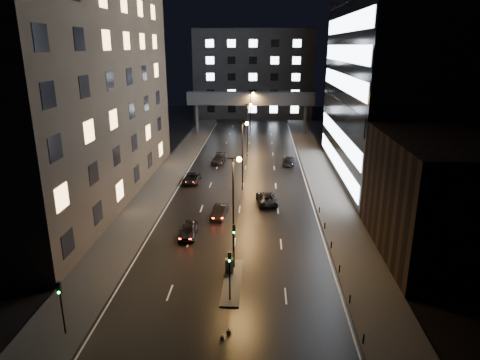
% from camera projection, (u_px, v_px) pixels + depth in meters
% --- Properties ---
extents(ground, '(160.00, 160.00, 0.00)m').
position_uv_depth(ground, '(246.00, 168.00, 74.81)').
color(ground, black).
rests_on(ground, ground).
extents(sidewalk_left, '(5.00, 110.00, 0.15)m').
position_uv_depth(sidewalk_left, '(169.00, 174.00, 70.64)').
color(sidewalk_left, '#383533').
rests_on(sidewalk_left, ground).
extents(sidewalk_right, '(5.00, 110.00, 0.15)m').
position_uv_depth(sidewalk_right, '(321.00, 177.00, 69.41)').
color(sidewalk_right, '#383533').
rests_on(sidewalk_right, ground).
extents(building_left, '(15.00, 48.00, 40.00)m').
position_uv_depth(building_left, '(66.00, 49.00, 54.67)').
color(building_left, '#2D2319').
rests_on(building_left, ground).
extents(building_right_low, '(10.00, 18.00, 12.00)m').
position_uv_depth(building_right_low, '(434.00, 197.00, 42.49)').
color(building_right_low, black).
rests_on(building_right_low, ground).
extents(building_right_glass, '(20.00, 36.00, 45.00)m').
position_uv_depth(building_right_glass, '(414.00, 31.00, 63.01)').
color(building_right_glass, black).
rests_on(building_right_glass, ground).
extents(building_far, '(34.00, 14.00, 25.00)m').
position_uv_depth(building_far, '(253.00, 74.00, 126.30)').
color(building_far, '#333335').
rests_on(building_far, ground).
extents(skybridge, '(30.00, 3.00, 10.00)m').
position_uv_depth(skybridge, '(251.00, 99.00, 100.88)').
color(skybridge, '#333335').
rests_on(skybridge, ground).
extents(median_island, '(1.60, 8.00, 0.15)m').
position_uv_depth(median_island, '(232.00, 281.00, 38.58)').
color(median_island, '#383533').
rests_on(median_island, ground).
extents(traffic_signal_near, '(0.28, 0.34, 4.40)m').
position_uv_depth(traffic_signal_near, '(234.00, 239.00, 40.05)').
color(traffic_signal_near, black).
rests_on(traffic_signal_near, median_island).
extents(traffic_signal_far, '(0.28, 0.34, 4.40)m').
position_uv_depth(traffic_signal_far, '(230.00, 268.00, 34.81)').
color(traffic_signal_far, black).
rests_on(traffic_signal_far, median_island).
extents(traffic_signal_corner, '(0.28, 0.34, 4.40)m').
position_uv_depth(traffic_signal_corner, '(61.00, 300.00, 30.67)').
color(traffic_signal_corner, black).
rests_on(traffic_signal_corner, ground).
extents(bollard_row, '(0.12, 25.12, 0.90)m').
position_uv_depth(bollard_row, '(335.00, 257.00, 42.26)').
color(bollard_row, black).
rests_on(bollard_row, ground).
extents(streetlight_near, '(1.45, 0.50, 10.15)m').
position_uv_depth(streetlight_near, '(235.00, 192.00, 42.37)').
color(streetlight_near, black).
rests_on(streetlight_near, ground).
extents(streetlight_mid_a, '(1.45, 0.50, 10.15)m').
position_uv_depth(streetlight_mid_a, '(244.00, 147.00, 61.42)').
color(streetlight_mid_a, black).
rests_on(streetlight_mid_a, ground).
extents(streetlight_mid_b, '(1.45, 0.50, 10.15)m').
position_uv_depth(streetlight_mid_b, '(248.00, 123.00, 80.47)').
color(streetlight_mid_b, black).
rests_on(streetlight_mid_b, ground).
extents(streetlight_far, '(1.45, 0.50, 10.15)m').
position_uv_depth(streetlight_far, '(251.00, 108.00, 99.52)').
color(streetlight_far, black).
rests_on(streetlight_far, ground).
extents(car_away_a, '(1.88, 4.60, 1.56)m').
position_uv_depth(car_away_a, '(188.00, 230.00, 47.54)').
color(car_away_a, black).
rests_on(car_away_a, ground).
extents(car_away_b, '(1.98, 4.46, 1.42)m').
position_uv_depth(car_away_b, '(219.00, 212.00, 53.06)').
color(car_away_b, black).
rests_on(car_away_b, ground).
extents(car_away_c, '(2.46, 5.18, 1.43)m').
position_uv_depth(car_away_c, '(192.00, 178.00, 66.38)').
color(car_away_c, black).
rests_on(car_away_c, ground).
extents(car_away_d, '(2.49, 5.35, 1.51)m').
position_uv_depth(car_away_d, '(219.00, 159.00, 77.26)').
color(car_away_d, black).
rests_on(car_away_d, ground).
extents(car_toward_a, '(3.16, 5.65, 1.49)m').
position_uv_depth(car_toward_a, '(267.00, 198.00, 57.64)').
color(car_toward_a, black).
rests_on(car_toward_a, ground).
extents(car_toward_b, '(2.36, 5.24, 1.49)m').
position_uv_depth(car_toward_b, '(289.00, 160.00, 76.63)').
color(car_toward_b, black).
rests_on(car_toward_b, ground).
extents(utility_cabinet, '(0.81, 0.61, 1.38)m').
position_uv_depth(utility_cabinet, '(229.00, 266.00, 39.81)').
color(utility_cabinet, '#535456').
rests_on(utility_cabinet, median_island).
extents(cone_a, '(0.51, 0.51, 0.44)m').
position_uv_depth(cone_a, '(229.00, 331.00, 31.69)').
color(cone_a, '#DE560B').
rests_on(cone_a, ground).
extents(cone_b, '(0.44, 0.44, 0.47)m').
position_uv_depth(cone_b, '(222.00, 337.00, 30.98)').
color(cone_b, orange).
rests_on(cone_b, ground).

